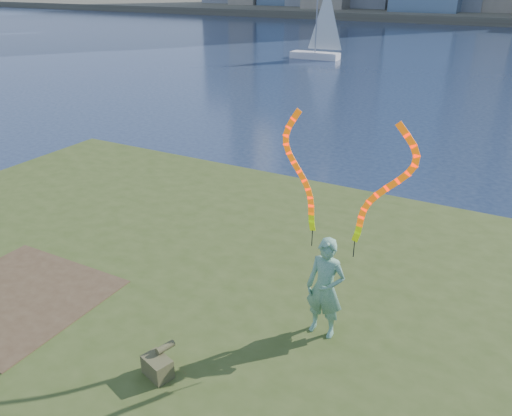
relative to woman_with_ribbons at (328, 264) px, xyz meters
The scene contains 7 objects.
ground 4.30m from the woman_with_ribbons, 159.85° to the left, with size 320.00×320.00×0.00m, color #1B2843.
grassy_knoll 4.07m from the woman_with_ribbons, 163.66° to the right, with size 20.00×18.00×0.80m.
dirt_patch 6.15m from the woman_with_ribbons, 161.27° to the right, with size 3.20×3.00×0.02m, color #47331E.
far_shore 96.35m from the woman_with_ribbons, 92.07° to the left, with size 320.00×40.00×1.20m, color #494436.
woman_with_ribbons is the anchor object (origin of this frame).
canvas_bag 3.17m from the woman_with_ribbons, 130.18° to the right, with size 0.54×0.61×0.45m.
sailboat 38.00m from the woman_with_ribbons, 112.21° to the left, with size 4.52×1.44×6.84m.
Camera 1 is at (5.81, -8.09, 6.51)m, focal length 35.00 mm.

